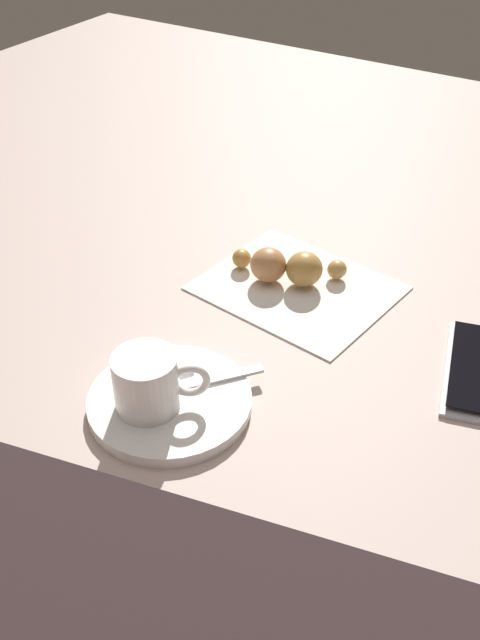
{
  "coord_description": "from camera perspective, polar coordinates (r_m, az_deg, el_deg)",
  "views": [
    {
      "loc": [
        0.47,
        0.32,
        0.47
      ],
      "look_at": [
        -0.02,
        0.01,
        0.03
      ],
      "focal_mm": 41.2,
      "sensor_mm": 36.0,
      "label": 1
    }
  ],
  "objects": [
    {
      "name": "napkin",
      "position": [
        0.82,
        4.47,
        2.55
      ],
      "size": [
        0.19,
        0.22,
        0.0
      ],
      "primitive_type": "cube",
      "rotation": [
        0.0,
        0.0,
        -0.13
      ],
      "color": "white",
      "rests_on": "ground"
    },
    {
      "name": "saucer",
      "position": [
        0.67,
        -5.48,
        -6.34
      ],
      "size": [
        0.15,
        0.15,
        0.01
      ],
      "primitive_type": "cylinder",
      "color": "silver",
      "rests_on": "ground"
    },
    {
      "name": "espresso_cup",
      "position": [
        0.64,
        -6.92,
        -4.88
      ],
      "size": [
        0.06,
        0.07,
        0.05
      ],
      "color": "silver",
      "rests_on": "saucer"
    },
    {
      "name": "croissant",
      "position": [
        0.82,
        3.64,
        4.17
      ],
      "size": [
        0.08,
        0.13,
        0.04
      ],
      "color": "#B07938",
      "rests_on": "napkin"
    },
    {
      "name": "ground_plane",
      "position": [
        0.74,
        -1.69,
        -2.1
      ],
      "size": [
        1.8,
        1.8,
        0.0
      ],
      "primitive_type": "plane",
      "color": "#B29C91"
    },
    {
      "name": "teaspoon",
      "position": [
        0.67,
        -5.44,
        -5.37
      ],
      "size": [
        0.11,
        0.09,
        0.01
      ],
      "color": "silver",
      "rests_on": "saucer"
    },
    {
      "name": "sugar_packet",
      "position": [
        0.69,
        -6.29,
        -4.17
      ],
      "size": [
        0.06,
        0.05,
        0.01
      ],
      "primitive_type": "cube",
      "rotation": [
        0.0,
        0.0,
        12.0
      ],
      "color": "white",
      "rests_on": "saucer"
    }
  ]
}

